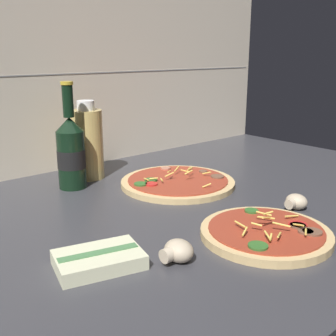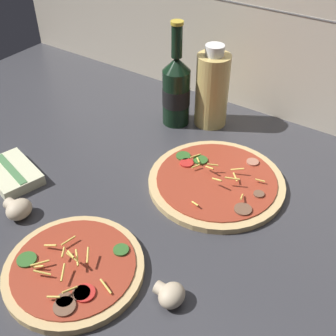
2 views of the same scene
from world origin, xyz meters
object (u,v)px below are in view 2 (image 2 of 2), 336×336
Objects in this scene: oil_bottle at (212,89)px; mushroom_left at (170,295)px; mushroom_right at (18,209)px; dish_towel at (12,173)px; beer_bottle at (176,90)px; pizza_far at (216,182)px; pizza_near at (74,269)px.

mushroom_left is (21.87, -50.90, -8.02)cm from oil_bottle.
dish_towel is (-10.70, 7.10, -0.66)cm from mushroom_right.
beer_bottle reaches higher than dish_towel.
pizza_far is 1.88× the size of dish_towel.
pizza_near is 4.74× the size of mushroom_left.
beer_bottle is 47.86cm from mushroom_right.
oil_bottle is 55.98cm from mushroom_left.
pizza_far is at bearing -56.99° from oil_bottle.
pizza_far is at bearing 31.31° from dish_towel.
beer_bottle reaches higher than mushroom_right.
pizza_near is 0.91× the size of beer_bottle.
pizza_far is 5.22× the size of mushroom_right.
oil_bottle is at bearing 95.02° from pizza_near.
dish_towel is at bearing 146.44° from mushroom_right.
oil_bottle is at bearing 113.25° from mushroom_left.
pizza_near is at bearing -84.98° from oil_bottle.
beer_bottle is at bearing -147.68° from oil_bottle.
mushroom_right is (-6.37, -46.82, -7.59)cm from beer_bottle.
beer_bottle is at bearing 82.25° from mushroom_right.
mushroom_right is at bearing -105.12° from oil_bottle.
pizza_near is 0.83× the size of pizza_far.
mushroom_left is at bearing 15.21° from pizza_near.
mushroom_right is (-27.70, -30.45, 1.05)cm from pizza_far.
oil_bottle is (7.58, 4.80, 0.27)cm from beer_bottle.
oil_bottle is 4.12× the size of mushroom_left.
pizza_far reaches higher than mushroom_right.
pizza_far reaches higher than dish_towel.
mushroom_right is 12.86cm from dish_towel.
mushroom_left is (8.12, -29.74, 0.88)cm from pizza_far.
dish_towel is at bearing 159.56° from pizza_near.
oil_bottle is 3.76× the size of mushroom_right.
pizza_near is 31.51cm from dish_towel.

